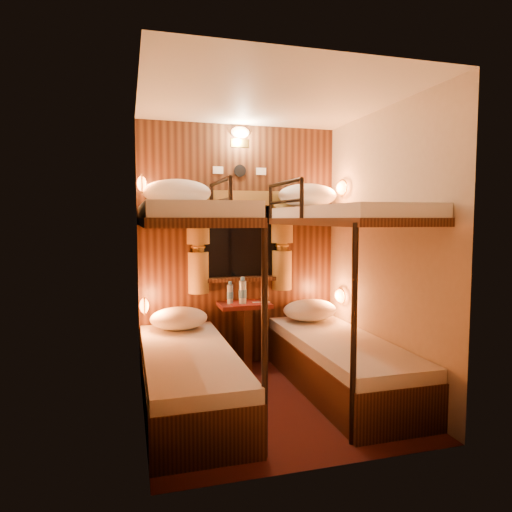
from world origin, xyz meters
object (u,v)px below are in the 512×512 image
object	(u,v)px
bottle_left	(230,294)
bottle_right	(243,292)
bunk_left	(189,336)
table	(244,327)
bunk_right	(340,326)

from	to	relation	value
bottle_left	bottle_right	world-z (taller)	bottle_right
bunk_left	bottle_right	size ratio (longest dim) A/B	7.16
bunk_left	table	distance (m)	1.02
bunk_right	bottle_right	world-z (taller)	bunk_right
bottle_right	bunk_left	bearing A→B (deg)	-130.25
table	bunk_left	bearing A→B (deg)	-129.67
bunk_right	table	world-z (taller)	bunk_right
bunk_left	table	bearing A→B (deg)	50.33
bunk_right	table	size ratio (longest dim) A/B	2.90
bunk_left	table	world-z (taller)	bunk_left
table	bottle_right	xyz separation A→B (m)	(-0.03, -0.05, 0.35)
bunk_left	bottle_left	bearing A→B (deg)	57.18
table	bottle_right	distance (m)	0.35
bunk_left	bunk_right	xyz separation A→B (m)	(1.30, 0.00, 0.00)
bunk_left	bottle_left	xyz separation A→B (m)	(0.51, 0.79, 0.19)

